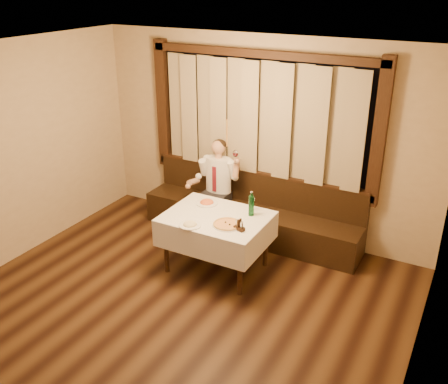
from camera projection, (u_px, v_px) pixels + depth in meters
The scene contains 10 objects.
room at pixel (182, 180), 5.28m from camera, with size 5.01×6.01×2.81m.
banquette at pixel (251, 216), 7.17m from camera, with size 3.20×0.61×0.94m.
dining_table at pixel (216, 223), 6.21m from camera, with size 1.27×0.97×0.76m.
pizza at pixel (227, 224), 5.92m from camera, with size 0.35×0.35×0.04m.
pasta_red at pixel (207, 201), 6.47m from camera, with size 0.29×0.29×0.10m.
pasta_cream at pixel (190, 223), 5.91m from camera, with size 0.27×0.27×0.09m.
green_bottle at pixel (251, 205), 6.12m from camera, with size 0.07×0.07×0.32m.
table_wine_glass at pixel (252, 200), 6.24m from camera, with size 0.08×0.08×0.20m.
cruet_caddy at pixel (239, 226), 5.80m from camera, with size 0.14×0.10×0.14m.
seated_man at pixel (216, 180), 7.12m from camera, with size 0.74×0.55×1.37m.
Camera 1 is at (2.71, -3.11, 3.51)m, focal length 40.00 mm.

